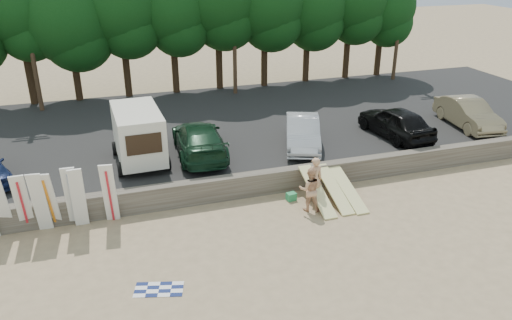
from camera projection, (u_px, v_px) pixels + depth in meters
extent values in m
plane|color=tan|center=(299.00, 226.00, 18.93)|extent=(120.00, 120.00, 0.00)
cube|color=#6B6356|center=(273.00, 181.00, 21.35)|extent=(44.00, 0.50, 1.00)
cube|color=#282828|center=(228.00, 128.00, 27.96)|extent=(44.00, 14.50, 0.70)
cylinder|color=#382616|center=(29.00, 73.00, 30.27)|extent=(0.44, 0.44, 3.87)
sphere|color=#134316|center=(17.00, 8.00, 28.76)|extent=(4.64, 4.64, 4.64)
cylinder|color=#382616|center=(76.00, 72.00, 31.08)|extent=(0.44, 0.44, 3.56)
sphere|color=#134316|center=(68.00, 15.00, 29.70)|extent=(5.84, 5.84, 5.84)
cylinder|color=#382616|center=(126.00, 66.00, 31.81)|extent=(0.44, 0.44, 3.97)
sphere|color=#134316|center=(120.00, 2.00, 30.26)|extent=(5.52, 5.52, 5.52)
cylinder|color=#382616|center=(175.00, 63.00, 32.71)|extent=(0.44, 0.44, 3.84)
sphere|color=#134316|center=(171.00, 4.00, 31.21)|extent=(5.31, 5.31, 5.31)
cylinder|color=#382616|center=(219.00, 57.00, 33.54)|extent=(0.44, 0.44, 4.24)
cylinder|color=#382616|center=(264.00, 57.00, 34.24)|extent=(0.44, 0.44, 3.94)
cylinder|color=#382616|center=(306.00, 55.00, 35.44)|extent=(0.44, 0.44, 3.74)
sphere|color=#134316|center=(309.00, 1.00, 33.98)|extent=(5.56, 5.56, 5.56)
cylinder|color=#382616|center=(347.00, 51.00, 36.31)|extent=(0.44, 0.44, 3.91)
cylinder|color=#382616|center=(378.00, 52.00, 37.16)|extent=(0.44, 0.44, 3.39)
sphere|color=#134316|center=(383.00, 6.00, 35.84)|extent=(4.65, 4.65, 4.65)
cylinder|color=#473321|center=(29.00, 34.00, 28.00)|extent=(0.26, 0.26, 9.00)
cylinder|color=#473321|center=(234.00, 24.00, 31.38)|extent=(0.26, 0.26, 9.00)
cylinder|color=#473321|center=(400.00, 16.00, 34.77)|extent=(0.26, 0.26, 9.00)
cube|color=beige|center=(138.00, 133.00, 22.18)|extent=(2.06, 3.94, 2.13)
cube|color=black|center=(144.00, 144.00, 20.42)|extent=(1.45, 0.09, 0.87)
cylinder|color=black|center=(120.00, 169.00, 21.21)|extent=(0.21, 0.65, 0.64)
cylinder|color=black|center=(168.00, 163.00, 21.84)|extent=(0.21, 0.65, 0.64)
cylinder|color=black|center=(115.00, 148.00, 23.39)|extent=(0.21, 0.65, 0.64)
cylinder|color=black|center=(158.00, 143.00, 24.02)|extent=(0.21, 0.65, 0.64)
imported|color=black|center=(199.00, 139.00, 23.21)|extent=(2.48, 5.43, 1.54)
imported|color=#B2B3B7|center=(303.00, 132.00, 24.18)|extent=(3.01, 4.73, 1.47)
imported|color=black|center=(396.00, 122.00, 25.42)|extent=(2.29, 4.79, 1.58)
imported|color=#857655|center=(468.00, 113.00, 26.82)|extent=(2.18, 4.79, 1.52)
cube|color=silver|center=(1.00, 206.00, 17.78)|extent=(0.55, 0.77, 2.52)
cube|color=silver|center=(23.00, 204.00, 17.93)|extent=(0.53, 0.79, 2.52)
cube|color=silver|center=(40.00, 202.00, 17.97)|extent=(0.56, 0.70, 2.54)
cube|color=silver|center=(49.00, 201.00, 18.13)|extent=(0.61, 0.89, 2.50)
cube|color=silver|center=(78.00, 198.00, 18.28)|extent=(0.53, 0.64, 2.55)
cube|color=silver|center=(72.00, 197.00, 18.38)|extent=(0.52, 0.59, 2.56)
cube|color=silver|center=(110.00, 193.00, 18.64)|extent=(0.58, 0.66, 2.55)
cube|color=beige|center=(317.00, 191.00, 20.37)|extent=(0.56, 2.83, 1.12)
cube|color=beige|center=(334.00, 189.00, 20.67)|extent=(0.56, 2.86, 1.03)
cube|color=beige|center=(347.00, 188.00, 20.77)|extent=(0.56, 2.89, 0.94)
imported|color=tan|center=(314.00, 179.00, 20.47)|extent=(0.72, 0.48, 1.93)
imported|color=tan|center=(310.00, 189.00, 19.71)|extent=(1.08, 0.96, 1.84)
cube|color=#289556|center=(291.00, 197.00, 20.78)|extent=(0.42, 0.36, 0.32)
cube|color=orange|center=(337.00, 188.00, 21.59)|extent=(0.33, 0.28, 0.22)
plane|color=white|center=(159.00, 289.00, 15.45)|extent=(1.85, 1.85, 0.00)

